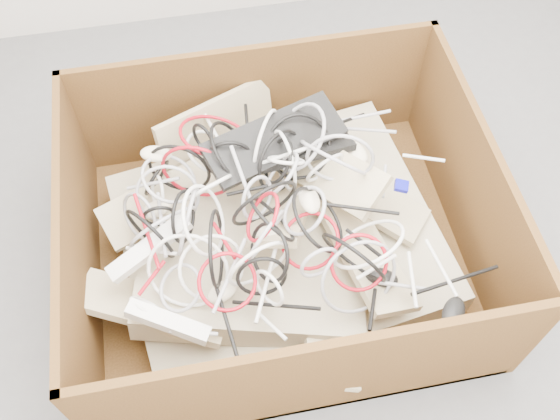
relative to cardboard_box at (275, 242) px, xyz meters
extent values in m
plane|color=#505052|center=(0.20, -0.09, -0.13)|extent=(3.00, 3.00, 0.00)
cube|color=#38240E|center=(0.02, 0.00, -0.12)|extent=(1.34, 1.12, 0.03)
cube|color=#38240E|center=(0.02, 0.55, 0.13)|extent=(1.34, 0.02, 0.53)
cube|color=#38240E|center=(0.02, -0.55, 0.13)|extent=(1.34, 0.03, 0.53)
cube|color=#38240E|center=(0.68, 0.00, 0.13)|extent=(0.03, 1.07, 0.53)
cube|color=#38240E|center=(-0.64, 0.00, 0.13)|extent=(0.02, 1.07, 0.53)
cube|color=tan|center=(0.02, 0.02, -0.05)|extent=(1.18, 1.02, 0.22)
cube|color=tan|center=(-0.09, -0.06, 0.03)|extent=(0.84, 0.76, 0.23)
cube|color=tan|center=(-0.35, 0.20, 0.08)|extent=(0.50, 0.33, 0.10)
cube|color=tan|center=(0.32, 0.08, 0.08)|extent=(0.47, 0.44, 0.11)
cube|color=tan|center=(0.12, -0.32, 0.03)|extent=(0.26, 0.50, 0.08)
cube|color=tan|center=(-0.43, -0.20, 0.07)|extent=(0.49, 0.34, 0.16)
cube|color=tan|center=(0.27, -0.16, 0.11)|extent=(0.25, 0.49, 0.13)
cube|color=tan|center=(-0.14, 0.43, 0.18)|extent=(0.44, 0.28, 0.21)
cube|color=tan|center=(0.04, 0.04, 0.16)|extent=(0.33, 0.46, 0.25)
cube|color=tan|center=(0.19, 0.13, 0.21)|extent=(0.40, 0.48, 0.19)
cube|color=black|center=(0.06, 0.19, 0.27)|extent=(0.50, 0.26, 0.11)
cube|color=black|center=(0.04, 0.20, 0.32)|extent=(0.50, 0.33, 0.09)
ellipsoid|color=beige|center=(-0.38, 0.10, 0.17)|extent=(0.12, 0.09, 0.04)
ellipsoid|color=beige|center=(0.31, 0.16, 0.22)|extent=(0.09, 0.12, 0.04)
ellipsoid|color=beige|center=(-0.21, -0.24, 0.18)|extent=(0.12, 0.10, 0.04)
ellipsoid|color=beige|center=(0.10, -0.04, 0.30)|extent=(0.07, 0.11, 0.04)
ellipsoid|color=beige|center=(-0.35, 0.24, 0.28)|extent=(0.12, 0.09, 0.04)
ellipsoid|color=black|center=(0.28, -0.28, 0.15)|extent=(0.12, 0.10, 0.04)
ellipsoid|color=black|center=(0.43, -0.46, 0.24)|extent=(0.11, 0.12, 0.04)
ellipsoid|color=beige|center=(-0.04, -0.11, 0.24)|extent=(0.12, 0.09, 0.04)
cube|color=white|center=(-0.41, -0.08, 0.24)|extent=(0.28, 0.17, 0.12)
cube|color=white|center=(-0.38, -0.32, 0.20)|extent=(0.25, 0.16, 0.08)
cube|color=#0B0CA8|center=(0.42, 0.01, 0.22)|extent=(0.06, 0.06, 0.03)
torus|color=#9B9AA0|center=(0.08, -0.26, 0.28)|extent=(0.17, 0.05, 0.17)
torus|color=#A00B18|center=(0.08, -0.16, 0.26)|extent=(0.24, 0.25, 0.10)
torus|color=#A00B18|center=(-0.06, -0.11, 0.34)|extent=(0.14, 0.22, 0.19)
torus|color=silver|center=(0.25, -0.21, 0.26)|extent=(0.24, 0.25, 0.22)
torus|color=#9B9AA0|center=(0.21, 0.10, 0.30)|extent=(0.27, 0.28, 0.21)
torus|color=silver|center=(0.05, 0.13, 0.29)|extent=(0.06, 0.29, 0.29)
torus|color=#9B9AA0|center=(-0.36, 0.00, 0.21)|extent=(0.30, 0.17, 0.31)
torus|color=#9B9AA0|center=(0.22, 0.07, 0.33)|extent=(0.29, 0.09, 0.30)
torus|color=black|center=(-0.37, 0.03, 0.22)|extent=(0.16, 0.02, 0.16)
torus|color=#9B9AA0|center=(-0.33, 0.10, 0.24)|extent=(0.29, 0.17, 0.25)
torus|color=#9B9AA0|center=(-0.32, 0.15, 0.26)|extent=(0.23, 0.24, 0.11)
torus|color=#9B9AA0|center=(-0.05, -0.15, 0.31)|extent=(0.19, 0.19, 0.25)
torus|color=silver|center=(-0.37, 0.16, 0.18)|extent=(0.06, 0.17, 0.16)
torus|color=silver|center=(-0.23, -0.18, 0.22)|extent=(0.28, 0.22, 0.21)
torus|color=silver|center=(-0.23, -0.07, 0.32)|extent=(0.17, 0.25, 0.21)
torus|color=silver|center=(0.18, 0.09, 0.27)|extent=(0.20, 0.09, 0.20)
torus|color=#9B9AA0|center=(-0.28, -0.03, 0.27)|extent=(0.10, 0.31, 0.31)
torus|color=black|center=(0.11, 0.18, 0.29)|extent=(0.31, 0.23, 0.22)
torus|color=black|center=(0.11, -0.12, 0.31)|extent=(0.21, 0.29, 0.21)
torus|color=#9B9AA0|center=(0.11, 0.18, 0.34)|extent=(0.23, 0.33, 0.26)
torus|color=black|center=(-0.20, -0.15, 0.27)|extent=(0.08, 0.32, 0.33)
torus|color=#A00B18|center=(-0.19, -0.26, 0.27)|extent=(0.24, 0.22, 0.13)
torus|color=black|center=(-0.05, -0.20, 0.29)|extent=(0.15, 0.24, 0.21)
torus|color=silver|center=(-0.20, 0.05, 0.31)|extent=(0.21, 0.12, 0.19)
torus|color=silver|center=(-0.30, -0.19, 0.24)|extent=(0.35, 0.20, 0.30)
torus|color=#9B9AA0|center=(-0.06, -0.01, 0.30)|extent=(0.13, 0.16, 0.19)
torus|color=silver|center=(0.05, 0.09, 0.34)|extent=(0.17, 0.13, 0.13)
torus|color=black|center=(-0.04, -0.04, 0.31)|extent=(0.30, 0.11, 0.30)
torus|color=silver|center=(-0.07, -0.29, 0.25)|extent=(0.11, 0.14, 0.17)
torus|color=#9B9AA0|center=(0.20, -0.30, 0.23)|extent=(0.35, 0.19, 0.31)
torus|color=black|center=(0.03, 0.11, 0.32)|extent=(0.13, 0.22, 0.19)
torus|color=#9B9AA0|center=(-0.33, -0.23, 0.21)|extent=(0.19, 0.21, 0.12)
torus|color=black|center=(-0.10, 0.19, 0.30)|extent=(0.19, 0.32, 0.27)
torus|color=black|center=(-0.19, 0.27, 0.29)|extent=(0.08, 0.11, 0.11)
torus|color=#A00B18|center=(0.20, -0.27, 0.27)|extent=(0.24, 0.19, 0.17)
torus|color=#9B9AA0|center=(0.07, -0.09, 0.31)|extent=(0.17, 0.22, 0.16)
torus|color=black|center=(0.04, 0.13, 0.28)|extent=(0.25, 0.19, 0.29)
torus|color=#9B9AA0|center=(-0.43, 0.07, 0.19)|extent=(0.15, 0.20, 0.18)
torus|color=silver|center=(-0.43, -0.25, 0.18)|extent=(0.14, 0.12, 0.13)
torus|color=black|center=(-0.03, -0.11, 0.33)|extent=(0.16, 0.25, 0.22)
torus|color=#A00B18|center=(-0.15, 0.28, 0.28)|extent=(0.33, 0.33, 0.12)
torus|color=black|center=(-0.28, 0.20, 0.24)|extent=(0.29, 0.12, 0.30)
torus|color=black|center=(0.19, -0.25, 0.26)|extent=(0.18, 0.27, 0.30)
torus|color=#9B9AA0|center=(0.03, 0.05, 0.33)|extent=(0.15, 0.18, 0.18)
torus|color=#A00B18|center=(-0.23, 0.17, 0.24)|extent=(0.26, 0.11, 0.26)
torus|color=black|center=(-0.40, -0.03, 0.22)|extent=(0.19, 0.24, 0.30)
torus|color=silver|center=(-0.18, 0.27, 0.22)|extent=(0.21, 0.23, 0.13)
torus|color=black|center=(-0.09, -0.26, 0.26)|extent=(0.21, 0.08, 0.20)
torus|color=black|center=(-0.29, -0.01, 0.26)|extent=(0.11, 0.18, 0.20)
torus|color=black|center=(-0.37, 0.23, 0.17)|extent=(0.14, 0.16, 0.19)
torus|color=silver|center=(0.01, 0.21, 0.29)|extent=(0.17, 0.29, 0.32)
torus|color=silver|center=(0.21, 0.30, 0.25)|extent=(0.07, 0.14, 0.14)
torus|color=black|center=(-0.12, 0.16, 0.29)|extent=(0.21, 0.03, 0.21)
torus|color=silver|center=(-0.09, -0.22, 0.27)|extent=(0.28, 0.11, 0.29)
cylinder|color=silver|center=(0.35, -0.33, 0.22)|extent=(0.05, 0.18, 0.01)
cylinder|color=black|center=(0.49, -0.35, 0.20)|extent=(0.29, 0.06, 0.03)
cylinder|color=#9B9AA0|center=(-0.09, 0.05, 0.35)|extent=(0.05, 0.20, 0.06)
cylinder|color=#9B9AA0|center=(-0.36, -0.01, 0.25)|extent=(0.02, 0.26, 0.05)
cylinder|color=#A00B18|center=(-0.18, -0.12, 0.27)|extent=(0.06, 0.16, 0.04)
cylinder|color=#A00B18|center=(-0.41, -0.04, 0.26)|extent=(0.07, 0.26, 0.05)
cylinder|color=silver|center=(-0.15, 0.36, 0.23)|extent=(0.06, 0.14, 0.05)
cylinder|color=#9B9AA0|center=(-0.31, -0.36, 0.19)|extent=(0.14, 0.05, 0.02)
cylinder|color=silver|center=(-0.07, -0.26, 0.23)|extent=(0.13, 0.27, 0.01)
cylinder|color=black|center=(-0.08, 0.04, 0.29)|extent=(0.14, 0.02, 0.03)
cylinder|color=silver|center=(0.46, -0.30, 0.21)|extent=(0.04, 0.21, 0.02)
cylinder|color=black|center=(0.26, -0.09, 0.27)|extent=(0.23, 0.08, 0.04)
cylinder|color=silver|center=(0.54, 0.12, 0.20)|extent=(0.14, 0.07, 0.02)
cylinder|color=black|center=(0.22, -0.39, 0.20)|extent=(0.07, 0.14, 0.04)
cylinder|color=#9B9AA0|center=(0.33, -0.34, 0.21)|extent=(0.16, 0.05, 0.05)
cylinder|color=black|center=(0.24, -0.21, 0.26)|extent=(0.09, 0.13, 0.03)
cylinder|color=black|center=(-0.04, 0.32, 0.24)|extent=(0.04, 0.23, 0.02)
cylinder|color=silver|center=(0.01, 0.11, 0.32)|extent=(0.29, 0.03, 0.09)
cylinder|color=#9B9AA0|center=(-0.18, -0.24, 0.26)|extent=(0.14, 0.21, 0.05)
cylinder|color=#A00B18|center=(-0.41, -0.18, 0.22)|extent=(0.10, 0.09, 0.05)
cylinder|color=silver|center=(-0.40, -0.08, 0.21)|extent=(0.16, 0.08, 0.04)
cylinder|color=silver|center=(-0.08, -0.38, 0.19)|extent=(0.08, 0.11, 0.03)
cylinder|color=black|center=(-0.21, -0.36, 0.22)|extent=(0.05, 0.24, 0.03)
cylinder|color=black|center=(-0.06, -0.33, 0.21)|extent=(0.25, 0.12, 0.10)
cylinder|color=black|center=(0.11, 0.23, 0.29)|extent=(0.16, 0.08, 0.02)
cylinder|color=silver|center=(0.25, -0.30, 0.27)|extent=(0.13, 0.06, 0.04)
cylinder|color=black|center=(0.31, 0.31, 0.22)|extent=(0.18, 0.11, 0.08)
cylinder|color=#9B9AA0|center=(0.35, 0.28, 0.20)|extent=(0.25, 0.15, 0.09)
cylinder|color=#9B9AA0|center=(0.34, 0.33, 0.21)|extent=(0.27, 0.02, 0.04)
cylinder|color=#9B9AA0|center=(-0.38, 0.17, 0.22)|extent=(0.18, 0.03, 0.05)
camera|label=1|loc=(-0.19, -1.11, 1.92)|focal=40.76mm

